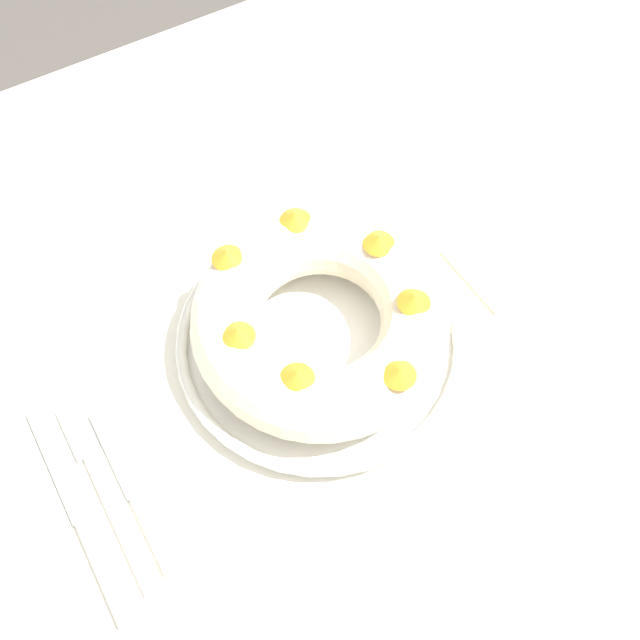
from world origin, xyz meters
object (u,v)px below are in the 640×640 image
(fork, at_px, (101,482))
(napkin, at_px, (516,255))
(serving_knife, at_px, (85,525))
(bundt_cake, at_px, (320,320))
(cake_knife, at_px, (139,499))
(serving_dish, at_px, (320,343))

(fork, height_order, napkin, fork)
(fork, bearing_deg, serving_knife, -136.52)
(bundt_cake, xyz_separation_m, serving_knife, (-0.28, -0.06, -0.06))
(fork, height_order, cake_knife, cake_knife)
(fork, relative_size, cake_knife, 1.14)
(cake_knife, relative_size, napkin, 1.34)
(serving_dish, xyz_separation_m, serving_knife, (-0.28, -0.06, -0.01))
(fork, xyz_separation_m, napkin, (0.50, 0.02, -0.00))
(serving_knife, bearing_deg, bundt_cake, 11.76)
(serving_dish, xyz_separation_m, napkin, (0.25, -0.00, -0.01))
(bundt_cake, bearing_deg, napkin, -0.75)
(napkin, bearing_deg, serving_knife, -173.90)
(serving_knife, xyz_separation_m, cake_knife, (0.05, -0.00, 0.00))
(cake_knife, bearing_deg, fork, 133.78)
(napkin, bearing_deg, bundt_cake, 179.25)
(bundt_cake, xyz_separation_m, napkin, (0.25, -0.00, -0.06))
(bundt_cake, distance_m, napkin, 0.25)
(bundt_cake, distance_m, cake_knife, 0.24)
(bundt_cake, relative_size, fork, 1.23)
(serving_dish, xyz_separation_m, fork, (-0.25, -0.03, -0.01))
(serving_dish, distance_m, fork, 0.25)
(napkin, bearing_deg, cake_knife, -173.14)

